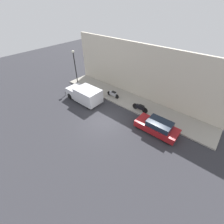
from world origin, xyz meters
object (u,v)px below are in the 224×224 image
object	(u,v)px
parked_car	(157,127)
scooter_silver	(113,94)
motorcycle_black	(140,108)
delivery_van	(84,94)
streetlamp	(75,63)

from	to	relation	value
parked_car	scooter_silver	bearing A→B (deg)	74.22
parked_car	motorcycle_black	bearing A→B (deg)	60.19
parked_car	scooter_silver	world-z (taller)	parked_car
delivery_van	motorcycle_black	size ratio (longest dim) A/B	2.38
delivery_van	streetlamp	xyz separation A→B (m)	(2.13, 3.90, 2.31)
scooter_silver	streetlamp	xyz separation A→B (m)	(-0.57, 6.13, 2.67)
delivery_van	scooter_silver	bearing A→B (deg)	-39.57
delivery_van	scooter_silver	distance (m)	3.52
delivery_van	motorcycle_black	bearing A→B (deg)	-69.59
scooter_silver	streetlamp	size ratio (longest dim) A/B	0.38
delivery_van	streetlamp	distance (m)	5.01
parked_car	motorcycle_black	size ratio (longest dim) A/B	2.11
scooter_silver	streetlamp	bearing A→B (deg)	95.32
streetlamp	parked_car	bearing A→B (deg)	-96.07
streetlamp	motorcycle_black	bearing A→B (deg)	-88.70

